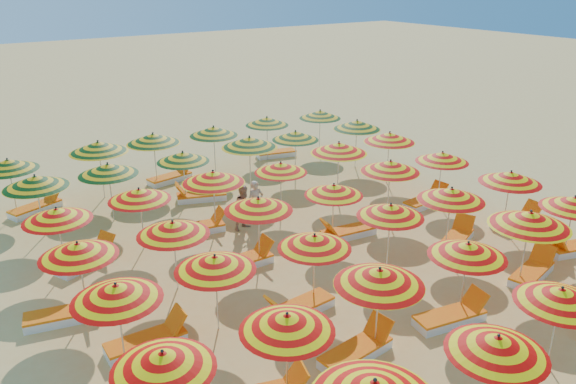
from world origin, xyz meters
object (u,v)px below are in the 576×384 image
(umbrella_21, at_px, (334,190))
(umbrella_34, at_px, (295,136))
(umbrella_13, at_px, (215,263))
(beachgoer_a, at_px, (256,202))
(umbrella_29, at_px, (389,137))
(umbrella_35, at_px, (357,125))
(umbrella_22, at_px, (390,166))
(lounger_8, at_px, (148,341))
(umbrella_19, at_px, (173,228))
(lounger_19, at_px, (37,208))
(lounger_5, at_px, (451,317))
(lounger_15, at_px, (426,201))
(umbrella_32, at_px, (183,157))
(lounger_11, at_px, (517,221))
(lounger_4, at_px, (357,351))
(umbrella_41, at_px, (320,114))
(umbrella_2, at_px, (497,345))
(beachgoer_b, at_px, (244,207))
(umbrella_6, at_px, (163,361))
(lounger_14, at_px, (347,232))
(lounger_17, at_px, (198,228))
(lounger_18, at_px, (200,196))
(umbrella_18, at_px, (78,250))
(umbrella_17, at_px, (511,177))
(umbrella_36, at_px, (8,165))
(umbrella_37, at_px, (98,147))
(lounger_10, at_px, (456,239))
(umbrella_10, at_px, (530,219))
(umbrella_16, at_px, (451,194))
(umbrella_40, at_px, (267,121))
(umbrella_38, at_px, (153,139))
(lounger_20, at_px, (171,178))
(lounger_9, at_px, (299,308))
(lounger_13, at_px, (244,261))
(umbrella_9, at_px, (468,250))
(umbrella_8, at_px, (379,277))
(umbrella_7, at_px, (287,323))
(umbrella_30, at_px, (35,182))
(umbrella_14, at_px, (315,242))
(umbrella_26, at_px, (213,177))
(lounger_16, at_px, (87,260))
(lounger_21, at_px, (275,153))
(umbrella_31, at_px, (108,169))
(umbrella_3, at_px, (561,296))
(umbrella_11, at_px, (574,203))
(umbrella_24, at_px, (57,215))
(umbrella_12, at_px, (116,292))
(umbrella_39, at_px, (214,131))
(umbrella_23, at_px, (442,157))
(umbrella_15, at_px, (391,211))
(umbrella_33, at_px, (249,142))
(lounger_6, at_px, (532,272))

(umbrella_21, relative_size, umbrella_34, 0.91)
(umbrella_13, height_order, beachgoer_a, umbrella_13)
(umbrella_29, distance_m, umbrella_35, 2.11)
(umbrella_22, height_order, lounger_8, umbrella_22)
(umbrella_19, xyz_separation_m, umbrella_34, (7.29, 5.19, -0.00))
(umbrella_22, relative_size, lounger_19, 1.11)
(umbrella_21, height_order, umbrella_35, umbrella_35)
(lounger_5, distance_m, lounger_15, 7.10)
(umbrella_32, xyz_separation_m, lounger_11, (7.90, -7.73, -1.52))
(lounger_4, bearing_deg, umbrella_41, 49.90)
(umbrella_19, relative_size, lounger_8, 1.26)
(lounger_19, height_order, beachgoer_a, beachgoer_a)
(umbrella_2, bearing_deg, beachgoer_b, 86.89)
(umbrella_6, bearing_deg, lounger_14, 30.09)
(lounger_17, height_order, lounger_18, same)
(umbrella_18, relative_size, umbrella_41, 0.88)
(umbrella_17, relative_size, umbrella_36, 0.98)
(umbrella_37, xyz_separation_m, lounger_10, (7.49, -9.59, -1.73))
(umbrella_10, xyz_separation_m, umbrella_16, (-0.11, 2.36, -0.09))
(umbrella_32, xyz_separation_m, umbrella_40, (4.95, 2.48, 0.03))
(umbrella_38, distance_m, lounger_20, 1.79)
(lounger_9, distance_m, lounger_13, 2.73)
(umbrella_9, relative_size, umbrella_32, 1.22)
(umbrella_6, relative_size, lounger_10, 1.19)
(lounger_18, xyz_separation_m, beachgoer_b, (0.13, -2.95, 0.57))
(umbrella_8, height_order, lounger_8, umbrella_8)
(umbrella_7, relative_size, lounger_10, 1.18)
(umbrella_30, height_order, umbrella_36, umbrella_30)
(umbrella_14, height_order, lounger_19, umbrella_14)
(umbrella_13, height_order, umbrella_26, umbrella_26)
(lounger_4, relative_size, lounger_16, 0.98)
(lounger_19, relative_size, lounger_21, 1.00)
(umbrella_31, relative_size, umbrella_35, 1.20)
(umbrella_14, height_order, umbrella_19, umbrella_19)
(umbrella_3, relative_size, umbrella_22, 1.13)
(umbrella_22, bearing_deg, lounger_15, 0.35)
(umbrella_11, relative_size, umbrella_24, 0.98)
(umbrella_10, xyz_separation_m, lounger_15, (2.02, 5.08, -1.70))
(umbrella_3, relative_size, umbrella_6, 1.06)
(umbrella_12, relative_size, beachgoer_a, 1.67)
(lounger_16, bearing_deg, lounger_13, -58.83)
(umbrella_18, xyz_separation_m, umbrella_39, (7.06, 7.07, 0.11))
(umbrella_23, bearing_deg, umbrella_15, -153.15)
(umbrella_33, bearing_deg, umbrella_17, -56.11)
(lounger_11, bearing_deg, umbrella_40, 111.11)
(umbrella_13, relative_size, lounger_11, 1.07)
(umbrella_9, bearing_deg, umbrella_8, 177.69)
(umbrella_22, height_order, lounger_20, umbrella_22)
(umbrella_7, height_order, umbrella_29, umbrella_29)
(lounger_6, relative_size, lounger_14, 1.02)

